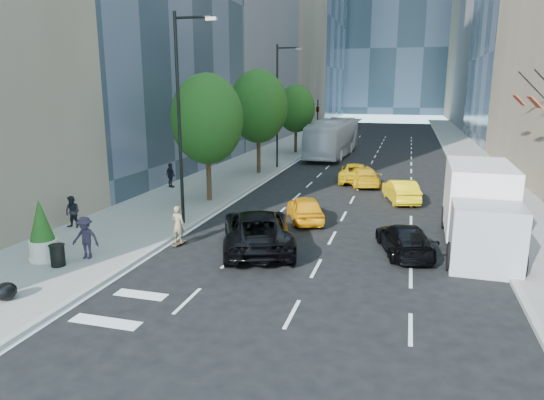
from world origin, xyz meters
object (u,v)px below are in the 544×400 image
(skateboarder, at_px, (178,227))
(black_sedan_mercedes, at_px, (404,239))
(black_sedan_lincoln, at_px, (257,229))
(planter_shrub, at_px, (42,231))
(trash_can, at_px, (58,256))
(city_bus, at_px, (333,138))
(box_truck, at_px, (480,208))

(skateboarder, height_order, black_sedan_mercedes, skateboarder)
(skateboarder, height_order, black_sedan_lincoln, black_sedan_lincoln)
(black_sedan_lincoln, xyz_separation_m, planter_shrub, (-7.53, -4.00, 0.47))
(skateboarder, xyz_separation_m, black_sedan_mercedes, (9.52, 1.56, -0.21))
(planter_shrub, bearing_deg, trash_can, -23.50)
(skateboarder, relative_size, planter_shrub, 0.68)
(skateboarder, distance_m, black_sedan_lincoln, 3.48)
(skateboarder, relative_size, black_sedan_lincoln, 0.27)
(city_bus, xyz_separation_m, trash_can, (-5.22, -34.01, -1.28))
(black_sedan_mercedes, height_order, box_truck, box_truck)
(skateboarder, bearing_deg, black_sedan_lincoln, -162.80)
(city_bus, height_order, box_truck, city_bus)
(box_truck, relative_size, trash_can, 9.23)
(black_sedan_lincoln, bearing_deg, box_truck, 176.58)
(skateboarder, xyz_separation_m, trash_can, (-3.10, -3.88, -0.28))
(skateboarder, distance_m, planter_shrub, 5.38)
(city_bus, relative_size, planter_shrub, 5.36)
(box_truck, bearing_deg, black_sedan_lincoln, -162.11)
(black_sedan_lincoln, distance_m, box_truck, 9.53)
(city_bus, height_order, trash_can, city_bus)
(city_bus, height_order, planter_shrub, city_bus)
(trash_can, height_order, planter_shrub, planter_shrub)
(box_truck, bearing_deg, skateboarder, -164.07)
(trash_can, bearing_deg, box_truck, 24.47)
(trash_can, bearing_deg, planter_shrub, 156.50)
(box_truck, bearing_deg, black_sedan_mercedes, -149.41)
(box_truck, distance_m, planter_shrub, 17.92)
(box_truck, height_order, planter_shrub, box_truck)
(planter_shrub, bearing_deg, skateboarder, 40.15)
(skateboarder, bearing_deg, planter_shrub, 48.23)
(box_truck, bearing_deg, trash_can, -154.06)
(city_bus, bearing_deg, planter_shrub, -98.11)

